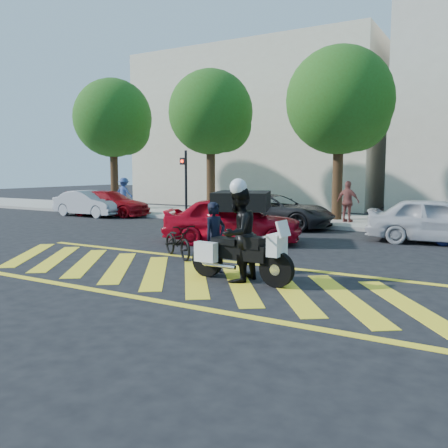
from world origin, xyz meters
The scene contains 19 objects.
ground centered at (0.00, 0.00, 0.00)m, with size 90.00×90.00×0.00m, color black.
sidewalk centered at (0.00, 12.00, 0.07)m, with size 60.00×5.00×0.15m, color #9E998E.
crosswalk centered at (-0.04, 0.00, 0.00)m, with size 12.33×4.00×0.01m.
building_left centered at (-8.00, 21.00, 5.00)m, with size 16.00×8.00×10.00m, color beige.
tree_far_left centered at (-12.87, 12.06, 5.05)m, with size 4.40×4.40×7.41m.
tree_left centered at (-6.37, 12.06, 4.99)m, with size 4.20×4.20×7.26m.
tree_center centered at (0.13, 12.06, 5.10)m, with size 4.60×4.60×7.56m.
signal_pole centered at (-6.50, 9.74, 1.92)m, with size 0.28×0.43×3.20m.
officer_bike centered at (0.67, 0.55, 0.81)m, with size 0.59×0.39×1.62m, color black.
bicycle centered at (-1.18, 1.70, 0.45)m, with size 0.60×1.71×0.90m, color black.
police_motorcycle centered at (1.49, 0.15, 0.58)m, with size 2.44×0.80×1.08m.
officer_moto centered at (1.47, 0.15, 0.99)m, with size 0.97×0.75×1.99m, color black.
red_convertible centered at (-1.13, 4.60, 0.74)m, with size 1.75×4.35×1.48m, color #B7081A.
parked_far_left centered at (-11.52, 8.59, 0.64)m, with size 1.35×3.86×1.27m, color #A4A6AC.
parked_left centered at (-10.75, 9.20, 0.63)m, with size 1.76×4.33×1.26m, color #9B0911.
parked_mid_left centered at (-1.63, 8.99, 0.67)m, with size 2.22×4.81×1.34m, color black.
parked_mid_right centered at (4.50, 7.80, 0.73)m, with size 1.72×4.27×1.46m, color silver.
pedestrian_left centered at (-12.16, 11.85, 1.00)m, with size 1.10×0.63×1.71m, color #334A8C.
pedestrian_right centered at (0.74, 11.09, 1.00)m, with size 1.00×0.42×1.71m, color brown.
Camera 1 is at (6.11, -8.44, 2.35)m, focal length 38.00 mm.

